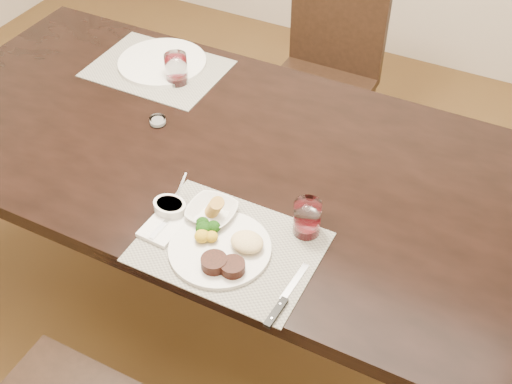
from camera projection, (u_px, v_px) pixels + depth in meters
The scene contains 14 objects.
ground_plane at pixel (223, 297), 2.47m from camera, with size 4.50×4.50×0.00m, color #4C3218.
dining_table at pixel (216, 167), 2.01m from camera, with size 2.00×1.00×0.75m.
chair_far at pixel (326, 67), 2.73m from camera, with size 0.42×0.42×0.90m.
placemat_near at pixel (229, 247), 1.66m from camera, with size 0.46×0.34×0.00m, color gray.
placemat_far at pixel (158, 69), 2.27m from camera, with size 0.46×0.34×0.00m, color gray.
dinner_plate at pixel (224, 249), 1.63m from camera, with size 0.26×0.26×0.05m.
napkin_fork at pixel (169, 221), 1.71m from camera, with size 0.10×0.17×0.02m.
steak_knife at pixel (281, 305), 1.52m from camera, with size 0.02×0.22×0.01m.
cracker_bowl at pixel (212, 212), 1.72m from camera, with size 0.13×0.13×0.06m.
sauce_ramekin at pixel (170, 207), 1.73m from camera, with size 0.09×0.14×0.07m.
wine_glass_near at pixel (307, 219), 1.66m from camera, with size 0.07×0.07×0.10m.
far_plate at pixel (162, 62), 2.28m from camera, with size 0.31×0.31×0.01m, color silver.
wine_glass_far at pixel (176, 70), 2.17m from camera, with size 0.08×0.08×0.10m.
salt_cellar at pixel (158, 121), 2.03m from camera, with size 0.05×0.05×0.02m.
Camera 1 is at (0.80, -1.29, 1.99)m, focal length 45.00 mm.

